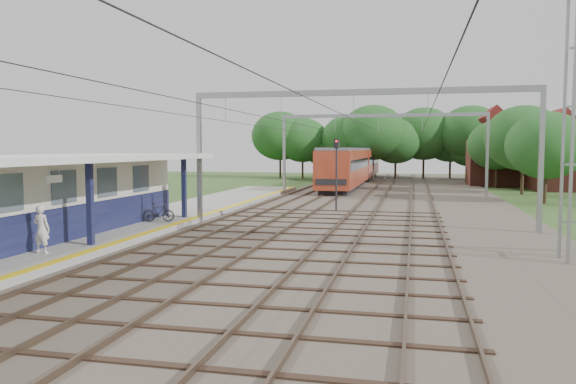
% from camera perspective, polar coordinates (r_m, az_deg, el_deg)
% --- Properties ---
extents(ground, '(160.00, 160.00, 0.00)m').
position_cam_1_polar(ground, '(15.14, -12.30, -11.20)').
color(ground, '#2D4C1E').
rests_on(ground, ground).
extents(ballast_bed, '(18.00, 90.00, 0.10)m').
position_cam_1_polar(ballast_bed, '(43.44, 9.73, -0.93)').
color(ballast_bed, '#473D33').
rests_on(ballast_bed, ground).
extents(platform, '(5.00, 52.00, 0.35)m').
position_cam_1_polar(platform, '(30.71, -13.96, -2.96)').
color(platform, gray).
rests_on(platform, ground).
extents(yellow_stripe, '(0.45, 52.00, 0.01)m').
position_cam_1_polar(yellow_stripe, '(29.75, -10.09, -2.79)').
color(yellow_stripe, yellow).
rests_on(yellow_stripe, platform).
extents(station_building, '(3.41, 18.00, 3.40)m').
position_cam_1_polar(station_building, '(25.30, -23.99, -0.51)').
color(station_building, beige).
rests_on(station_building, platform).
extents(canopy, '(6.40, 20.00, 3.44)m').
position_cam_1_polar(canopy, '(23.76, -23.41, 3.08)').
color(canopy, '#13173E').
rests_on(canopy, platform).
extents(rail_tracks, '(11.80, 88.00, 0.15)m').
position_cam_1_polar(rail_tracks, '(43.63, 6.45, -0.70)').
color(rail_tracks, brown).
rests_on(rail_tracks, ballast_bed).
extents(catenary_system, '(17.22, 88.00, 7.00)m').
position_cam_1_polar(catenary_system, '(38.61, 8.55, 6.54)').
color(catenary_system, gray).
rests_on(catenary_system, ground).
extents(tree_band, '(31.72, 30.88, 8.82)m').
position_cam_1_polar(tree_band, '(70.37, 10.82, 5.05)').
color(tree_band, '#382619').
rests_on(tree_band, ground).
extents(house_near, '(7.00, 6.12, 7.89)m').
position_cam_1_polar(house_near, '(61.02, 26.76, 2.95)').
color(house_near, brown).
rests_on(house_near, ground).
extents(house_far, '(8.00, 6.12, 8.66)m').
position_cam_1_polar(house_far, '(65.93, 21.28, 3.41)').
color(house_far, brown).
rests_on(house_far, ground).
extents(person, '(0.64, 0.43, 1.73)m').
position_cam_1_polar(person, '(21.72, -23.77, -3.46)').
color(person, silver).
rests_on(person, platform).
extents(bicycle, '(1.63, 0.85, 0.94)m').
position_cam_1_polar(bicycle, '(29.18, -13.01, -2.05)').
color(bicycle, black).
rests_on(bicycle, platform).
extents(train, '(3.09, 38.48, 4.05)m').
position_cam_1_polar(train, '(65.58, 6.83, 2.82)').
color(train, black).
rests_on(train, ballast_bed).
extents(signal_post, '(0.36, 0.31, 4.67)m').
position_cam_1_polar(signal_post, '(36.03, 4.94, 2.76)').
color(signal_post, black).
rests_on(signal_post, ground).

